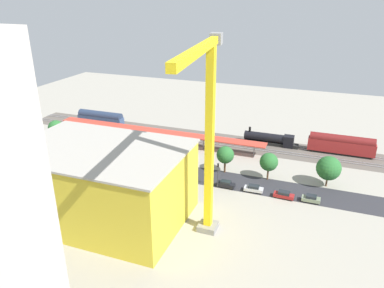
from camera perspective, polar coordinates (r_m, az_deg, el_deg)
name	(u,v)px	position (r m, az deg, el deg)	size (l,w,h in m)	color
ground_plane	(174,165)	(100.25, -2.87, -3.30)	(199.92, 199.92, 0.00)	#9E998C
rail_bed	(200,138)	(118.55, 1.20, 0.89)	(124.95, 13.21, 0.01)	#5B544C
street_asphalt	(169,170)	(97.47, -3.65, -4.10)	(124.95, 9.00, 0.01)	#2D2D33
track_rails	(200,138)	(118.49, 1.20, 0.97)	(124.95, 7.14, 0.12)	#9E9EA8
platform_canopy_near	(157,131)	(114.54, -5.50, 2.00)	(68.13, 4.26, 3.92)	#C63D2D
locomotive	(271,139)	(115.44, 12.26, 0.71)	(16.56, 2.79, 4.98)	black
passenger_coach	(341,144)	(114.33, 22.21, -0.03)	(18.45, 2.98, 5.81)	black
freight_coach_far	(101,119)	(130.67, -14.02, 3.76)	(16.84, 3.13, 6.07)	black
parked_car_0	(311,199)	(87.12, 18.02, -8.14)	(4.06, 1.85, 1.67)	black
parked_car_1	(284,195)	(86.97, 14.10, -7.72)	(4.64, 2.03, 1.68)	black
parked_car_2	(254,189)	(88.14, 9.57, -6.90)	(4.51, 1.98, 1.66)	black
parked_car_3	(226,184)	(89.17, 5.27, -6.28)	(4.45, 1.83, 1.69)	black
construction_building	(102,184)	(77.19, -13.78, -6.01)	(33.44, 22.47, 15.00)	yellow
construction_roof_slab	(99,149)	(73.94, -14.32, -0.75)	(34.04, 23.07, 0.40)	#ADA89E
tower_crane	(207,128)	(62.05, 2.36, 2.58)	(5.39, 29.16, 37.14)	gray
box_truck_0	(104,167)	(97.84, -13.49, -3.53)	(9.45, 3.11, 3.39)	black
street_tree_0	(269,162)	(92.58, 11.87, -2.75)	(4.56, 4.56, 7.12)	brown
street_tree_1	(56,128)	(118.75, -20.41, 2.35)	(4.68, 4.68, 7.96)	brown
street_tree_2	(329,168)	(93.38, 20.50, -3.55)	(5.84, 5.84, 7.72)	brown
street_tree_3	(225,155)	(94.58, 5.20, -1.70)	(4.53, 4.53, 7.24)	brown
traffic_light	(218,172)	(87.26, 4.05, -4.32)	(0.50, 0.36, 6.41)	#333333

